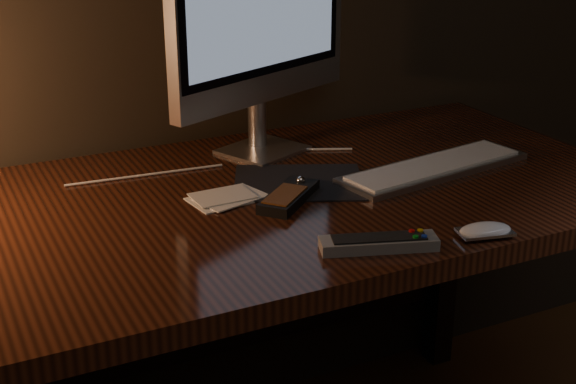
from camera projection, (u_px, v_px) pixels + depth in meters
name	position (u px, v px, depth m)	size (l,w,h in m)	color
desk	(223.00, 248.00, 1.59)	(1.60, 0.75, 0.75)	#401B0E
monitor	(262.00, 7.00, 1.63)	(0.47, 0.23, 0.52)	silver
keyboard	(434.00, 167.00, 1.63)	(0.43, 0.12, 0.02)	silver
mousepad	(299.00, 182.00, 1.56)	(0.25, 0.20, 0.00)	black
mouse	(485.00, 232.00, 1.33)	(0.09, 0.05, 0.02)	white
media_remote	(289.00, 196.00, 1.47)	(0.16, 0.15, 0.03)	black
tv_remote	(379.00, 243.00, 1.28)	(0.19, 0.11, 0.02)	gray
papers	(226.00, 197.00, 1.49)	(0.13, 0.09, 0.01)	white
cable	(220.00, 163.00, 1.66)	(0.01, 0.01, 0.61)	white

